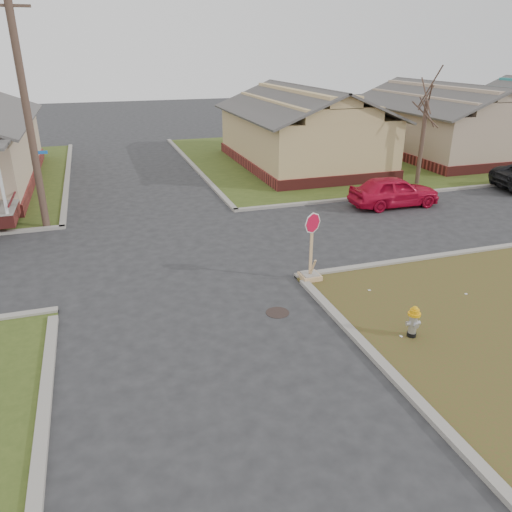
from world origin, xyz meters
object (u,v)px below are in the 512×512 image
object	(u,v)px
utility_pole	(26,107)
stop_sign	(310,265)
fire_hydrant	(413,320)
red_sedan	(394,191)

from	to	relation	value
utility_pole	stop_sign	bearing A→B (deg)	-43.85
fire_hydrant	red_sedan	size ratio (longest dim) A/B	0.21
stop_sign	utility_pole	bearing A→B (deg)	135.62
utility_pole	stop_sign	xyz separation A→B (m)	(8.08, -7.76, -4.15)
utility_pole	stop_sign	distance (m)	11.94
stop_sign	red_sedan	xyz separation A→B (m)	(6.76, 6.04, 0.18)
utility_pole	red_sedan	size ratio (longest dim) A/B	2.21
fire_hydrant	stop_sign	xyz separation A→B (m)	(-1.05, 3.86, 0.01)
fire_hydrant	stop_sign	distance (m)	4.00
utility_pole	red_sedan	bearing A→B (deg)	-6.61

